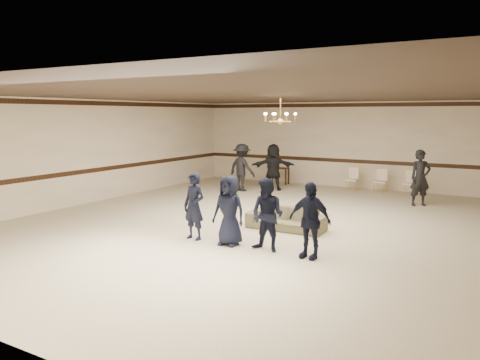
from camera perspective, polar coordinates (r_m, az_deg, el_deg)
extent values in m
cube|color=beige|center=(11.76, 2.71, -5.44)|extent=(12.00, 14.00, 0.01)
cube|color=black|center=(11.44, 2.82, 10.34)|extent=(12.00, 14.00, 0.01)
cube|color=#F1E3C4|center=(17.98, 13.09, 4.20)|extent=(12.00, 0.01, 3.20)
cube|color=#F1E3C4|center=(15.20, -17.80, 3.36)|extent=(0.01, 14.00, 3.20)
cube|color=black|center=(18.02, 13.02, 2.30)|extent=(12.00, 0.02, 0.14)
cube|color=black|center=(17.93, 13.23, 8.92)|extent=(12.00, 0.02, 0.14)
imported|color=black|center=(10.28, -5.64, -3.22)|extent=(0.57, 0.40, 1.48)
imported|color=black|center=(9.79, -1.35, -3.75)|extent=(0.74, 0.49, 1.48)
imported|color=black|center=(9.37, 3.37, -4.31)|extent=(0.77, 0.63, 1.48)
imported|color=black|center=(9.01, 8.51, -4.89)|extent=(0.90, 0.44, 1.48)
imported|color=#6A6246|center=(11.24, 5.66, -4.68)|extent=(1.88, 0.76, 0.55)
imported|color=black|center=(16.70, 0.25, 1.54)|extent=(1.20, 0.84, 1.69)
imported|color=black|center=(16.90, 4.08, 1.59)|extent=(1.62, 1.20, 1.69)
imported|color=black|center=(14.98, 21.18, 0.24)|extent=(0.74, 0.69, 1.69)
cube|color=#331F11|center=(18.50, 4.80, 0.53)|extent=(0.80, 0.37, 0.66)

